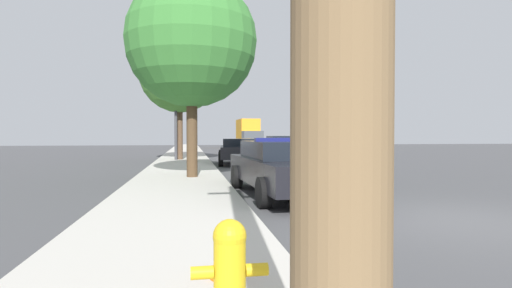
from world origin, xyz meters
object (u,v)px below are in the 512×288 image
traffic_light (200,91)px  police_car (282,166)px  car_background_oncoming (279,145)px  car_background_midblock (238,150)px  tree_sidewalk_mid (180,72)px  fire_hydrant (230,265)px  traffic_cone (224,253)px  box_truck (248,133)px  tree_sidewalk_near (192,42)px

traffic_light → police_car: bearing=-82.7°
car_background_oncoming → car_background_midblock: bearing=63.2°
police_car → tree_sidewalk_mid: tree_sidewalk_mid is taller
fire_hydrant → car_background_midblock: (2.22, 17.59, 0.20)m
fire_hydrant → traffic_cone: size_ratio=1.55×
car_background_midblock → box_truck: (4.43, 26.10, 1.05)m
fire_hydrant → tree_sidewalk_mid: bearing=92.3°
police_car → traffic_light: traffic_light is taller
traffic_light → tree_sidewalk_mid: 1.63m
fire_hydrant → box_truck: (6.65, 43.69, 1.25)m
police_car → fire_hydrant: 7.17m
traffic_light → box_truck: 24.61m
police_car → box_truck: box_truck is taller
car_background_midblock → box_truck: bearing=85.0°
traffic_light → tree_sidewalk_mid: bearing=161.6°
police_car → car_background_midblock: (0.18, 10.73, -0.01)m
police_car → box_truck: bearing=-100.4°
car_background_oncoming → car_background_midblock: size_ratio=0.99×
police_car → car_background_oncoming: 19.83m
car_background_midblock → tree_sidewalk_near: bearing=-104.4°
police_car → tree_sidewalk_near: tree_sidewalk_near is taller
car_background_oncoming → car_background_midblock: (-4.16, -8.62, -0.02)m
police_car → tree_sidewalk_near: (-2.24, 3.71, 3.92)m
box_truck → police_car: bearing=81.8°
police_car → traffic_cone: size_ratio=11.01×
traffic_light → traffic_cone: 19.51m
police_car → car_background_oncoming: (4.35, 19.34, 0.02)m
fire_hydrant → tree_sidewalk_near: (-0.21, 10.58, 4.13)m
traffic_cone → police_car: bearing=71.6°
box_truck → tree_sidewalk_near: tree_sidewalk_near is taller
car_background_oncoming → police_car: bearing=76.3°
car_background_oncoming → box_truck: bearing=-91.9°
traffic_light → car_background_oncoming: traffic_light is taller
car_background_oncoming → car_background_midblock: 9.57m
car_background_oncoming → tree_sidewalk_mid: tree_sidewalk_mid is taller
car_background_midblock → tree_sidewalk_near: (-2.42, -7.02, 3.93)m
fire_hydrant → car_background_midblock: size_ratio=0.17×
car_background_oncoming → box_truck: size_ratio=0.65×
car_background_oncoming → traffic_cone: car_background_oncoming is taller
police_car → box_truck: (4.62, 36.82, 1.04)m
police_car → tree_sidewalk_near: bearing=-62.1°
fire_hydrant → tree_sidewalk_mid: size_ratio=0.10×
police_car → traffic_cone: 6.35m
tree_sidewalk_mid → box_truck: bearing=72.2°
traffic_light → traffic_cone: (-0.32, -19.15, -3.69)m
fire_hydrant → traffic_cone: fire_hydrant is taller
traffic_light → car_background_midblock: traffic_light is taller
traffic_cone → box_truck: bearing=81.2°
police_car → fire_hydrant: size_ratio=7.13×
tree_sidewalk_mid → traffic_cone: (0.85, -19.54, -4.77)m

